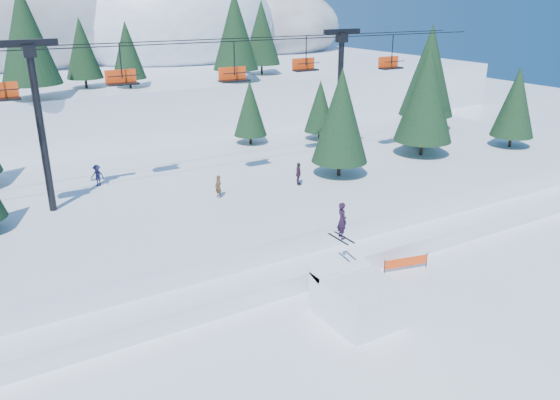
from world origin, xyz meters
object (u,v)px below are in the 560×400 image
jump_kicker (356,295)px  chairlift (201,87)px  banner_near (406,262)px  banner_far (434,239)px

jump_kicker → chairlift: bearing=92.7°
chairlift → banner_near: 17.67m
chairlift → banner_near: (6.39, -13.93, -8.78)m
chairlift → banner_far: size_ratio=16.09×
chairlift → banner_far: 18.33m
banner_far → chairlift: bearing=129.6°
jump_kicker → banner_far: 10.26m
banner_near → banner_far: (3.85, 1.53, 0.00)m
banner_far → banner_near: bearing=-158.3°
chairlift → banner_far: bearing=-50.4°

